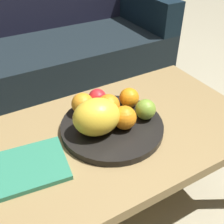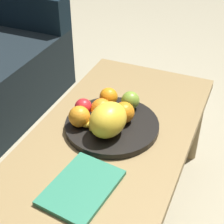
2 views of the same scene
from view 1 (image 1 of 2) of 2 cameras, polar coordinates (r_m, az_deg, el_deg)
name	(u,v)px [view 1 (image 1 of 2)]	position (r m, az deg, el deg)	size (l,w,h in m)	color
ground_plane	(111,209)	(1.28, -0.28, -19.98)	(8.00, 8.00, 0.00)	tan
coffee_table	(110,144)	(0.97, -0.35, -6.75)	(1.05, 0.57, 0.46)	olive
couch	(42,53)	(1.91, -14.75, 11.99)	(1.70, 0.70, 0.90)	black
fruit_bowl	(112,126)	(0.93, 0.00, -3.07)	(0.36, 0.36, 0.03)	black
melon_large_front	(96,117)	(0.86, -3.36, -1.00)	(0.15, 0.12, 0.12)	yellow
orange_front	(109,106)	(0.94, -0.73, 1.38)	(0.08, 0.08, 0.08)	orange
orange_left	(83,104)	(0.96, -6.28, 1.72)	(0.08, 0.08, 0.08)	orange
orange_right	(124,118)	(0.89, 2.68, -1.21)	(0.08, 0.08, 0.08)	orange
orange_back	(129,98)	(0.99, 3.67, 3.06)	(0.07, 0.07, 0.07)	orange
apple_front	(145,109)	(0.94, 7.14, 0.56)	(0.07, 0.07, 0.07)	olive
apple_left	(97,98)	(1.00, -3.13, 3.06)	(0.07, 0.07, 0.07)	red
banana_bunch	(103,114)	(0.92, -1.99, -0.40)	(0.16, 0.15, 0.06)	gold
magazine	(24,168)	(0.84, -18.31, -11.31)	(0.25, 0.18, 0.02)	#2E7D5D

